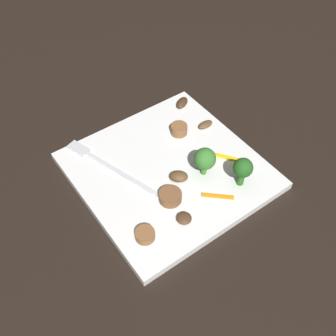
{
  "coord_description": "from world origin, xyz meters",
  "views": [
    {
      "loc": [
        -0.32,
        0.23,
        0.47
      ],
      "look_at": [
        0.0,
        0.0,
        0.01
      ],
      "focal_mm": 42.72,
      "sensor_mm": 36.0,
      "label": 1
    }
  ],
  "objects_px": {
    "fork": "(106,165)",
    "mushroom_3": "(177,178)",
    "sausage_slice_2": "(179,129)",
    "sausage_slice_0": "(145,235)",
    "mushroom_2": "(184,218)",
    "sausage_slice_1": "(170,197)",
    "mushroom_1": "(182,103)",
    "plate": "(168,171)",
    "broccoli_floret_0": "(205,159)",
    "pepper_strip_1": "(233,159)",
    "broccoli_floret_1": "(243,169)",
    "pepper_strip_0": "(218,196)",
    "mushroom_0": "(205,125)"
  },
  "relations": [
    {
      "from": "fork",
      "to": "mushroom_3",
      "type": "distance_m",
      "value": 0.11
    },
    {
      "from": "sausage_slice_2",
      "to": "sausage_slice_0",
      "type": "bearing_deg",
      "value": 130.44
    },
    {
      "from": "sausage_slice_0",
      "to": "mushroom_2",
      "type": "relative_size",
      "value": 1.26
    },
    {
      "from": "sausage_slice_1",
      "to": "mushroom_1",
      "type": "xyz_separation_m",
      "value": [
        0.15,
        -0.14,
        -0.0
      ]
    },
    {
      "from": "plate",
      "to": "broccoli_floret_0",
      "type": "distance_m",
      "value": 0.06
    },
    {
      "from": "broccoli_floret_0",
      "to": "pepper_strip_1",
      "type": "height_order",
      "value": "broccoli_floret_0"
    },
    {
      "from": "sausage_slice_2",
      "to": "mushroom_1",
      "type": "relative_size",
      "value": 0.91
    },
    {
      "from": "plate",
      "to": "broccoli_floret_1",
      "type": "distance_m",
      "value": 0.11
    },
    {
      "from": "sausage_slice_0",
      "to": "broccoli_floret_0",
      "type": "bearing_deg",
      "value": -72.79
    },
    {
      "from": "sausage_slice_2",
      "to": "pepper_strip_1",
      "type": "xyz_separation_m",
      "value": [
        -0.1,
        -0.03,
        -0.01
      ]
    },
    {
      "from": "mushroom_2",
      "to": "pepper_strip_0",
      "type": "height_order",
      "value": "mushroom_2"
    },
    {
      "from": "broccoli_floret_1",
      "to": "mushroom_2",
      "type": "bearing_deg",
      "value": 91.58
    },
    {
      "from": "fork",
      "to": "sausage_slice_2",
      "type": "height_order",
      "value": "sausage_slice_2"
    },
    {
      "from": "broccoli_floret_0",
      "to": "sausage_slice_1",
      "type": "height_order",
      "value": "broccoli_floret_0"
    },
    {
      "from": "mushroom_3",
      "to": "pepper_strip_0",
      "type": "distance_m",
      "value": 0.07
    },
    {
      "from": "fork",
      "to": "pepper_strip_1",
      "type": "relative_size",
      "value": 3.27
    },
    {
      "from": "broccoli_floret_0",
      "to": "sausage_slice_0",
      "type": "height_order",
      "value": "broccoli_floret_0"
    },
    {
      "from": "sausage_slice_2",
      "to": "pepper_strip_1",
      "type": "bearing_deg",
      "value": -161.68
    },
    {
      "from": "broccoli_floret_0",
      "to": "mushroom_3",
      "type": "xyz_separation_m",
      "value": [
        0.01,
        0.04,
        -0.02
      ]
    },
    {
      "from": "sausage_slice_0",
      "to": "sausage_slice_1",
      "type": "xyz_separation_m",
      "value": [
        0.03,
        -0.06,
        0.0
      ]
    },
    {
      "from": "mushroom_0",
      "to": "sausage_slice_1",
      "type": "bearing_deg",
      "value": 122.8
    },
    {
      "from": "broccoli_floret_0",
      "to": "mushroom_1",
      "type": "relative_size",
      "value": 1.61
    },
    {
      "from": "sausage_slice_1",
      "to": "pepper_strip_1",
      "type": "distance_m",
      "value": 0.12
    },
    {
      "from": "plate",
      "to": "sausage_slice_2",
      "type": "bearing_deg",
      "value": -49.07
    },
    {
      "from": "fork",
      "to": "sausage_slice_0",
      "type": "distance_m",
      "value": 0.14
    },
    {
      "from": "sausage_slice_2",
      "to": "sausage_slice_1",
      "type": "bearing_deg",
      "value": 137.98
    },
    {
      "from": "fork",
      "to": "mushroom_3",
      "type": "bearing_deg",
      "value": -159.47
    },
    {
      "from": "mushroom_1",
      "to": "fork",
      "type": "bearing_deg",
      "value": 104.19
    },
    {
      "from": "plate",
      "to": "broccoli_floret_1",
      "type": "relative_size",
      "value": 5.35
    },
    {
      "from": "fork",
      "to": "pepper_strip_0",
      "type": "relative_size",
      "value": 3.89
    },
    {
      "from": "sausage_slice_1",
      "to": "sausage_slice_2",
      "type": "xyz_separation_m",
      "value": [
        0.1,
        -0.09,
        0.0
      ]
    },
    {
      "from": "plate",
      "to": "sausage_slice_1",
      "type": "relative_size",
      "value": 8.04
    },
    {
      "from": "broccoli_floret_0",
      "to": "pepper_strip_1",
      "type": "xyz_separation_m",
      "value": [
        -0.01,
        -0.05,
        -0.03
      ]
    },
    {
      "from": "sausage_slice_1",
      "to": "sausage_slice_2",
      "type": "height_order",
      "value": "sausage_slice_2"
    },
    {
      "from": "mushroom_0",
      "to": "pepper_strip_0",
      "type": "relative_size",
      "value": 0.6
    },
    {
      "from": "pepper_strip_0",
      "to": "pepper_strip_1",
      "type": "xyz_separation_m",
      "value": [
        0.04,
        -0.06,
        0.0
      ]
    },
    {
      "from": "broccoli_floret_0",
      "to": "mushroom_3",
      "type": "distance_m",
      "value": 0.05
    },
    {
      "from": "sausage_slice_2",
      "to": "mushroom_2",
      "type": "bearing_deg",
      "value": 145.48
    },
    {
      "from": "mushroom_1",
      "to": "pepper_strip_1",
      "type": "relative_size",
      "value": 0.55
    },
    {
      "from": "broccoli_floret_1",
      "to": "sausage_slice_1",
      "type": "bearing_deg",
      "value": 70.39
    },
    {
      "from": "mushroom_2",
      "to": "pepper_strip_1",
      "type": "bearing_deg",
      "value": -71.19
    },
    {
      "from": "mushroom_3",
      "to": "pepper_strip_0",
      "type": "bearing_deg",
      "value": -153.25
    },
    {
      "from": "sausage_slice_1",
      "to": "fork",
      "type": "bearing_deg",
      "value": 20.74
    },
    {
      "from": "pepper_strip_1",
      "to": "mushroom_1",
      "type": "bearing_deg",
      "value": -5.55
    },
    {
      "from": "sausage_slice_1",
      "to": "mushroom_1",
      "type": "bearing_deg",
      "value": -41.75
    },
    {
      "from": "pepper_strip_0",
      "to": "fork",
      "type": "bearing_deg",
      "value": 34.33
    },
    {
      "from": "sausage_slice_1",
      "to": "pepper_strip_1",
      "type": "height_order",
      "value": "sausage_slice_1"
    },
    {
      "from": "broccoli_floret_0",
      "to": "sausage_slice_0",
      "type": "relative_size",
      "value": 1.8
    },
    {
      "from": "fork",
      "to": "mushroom_0",
      "type": "bearing_deg",
      "value": -115.19
    },
    {
      "from": "sausage_slice_1",
      "to": "pepper_strip_1",
      "type": "bearing_deg",
      "value": -87.69
    }
  ]
}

